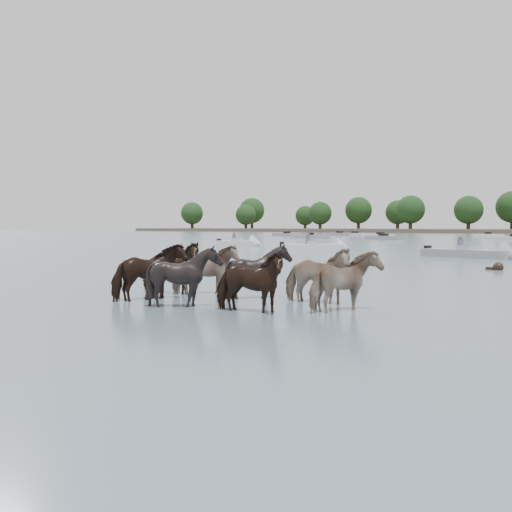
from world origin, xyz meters
The scene contains 8 objects.
ground centered at (0.00, 0.00, 0.00)m, with size 400.00×400.00×0.00m, color #4C606E.
shoreline centered at (-70.00, 150.00, 0.50)m, with size 160.00×30.00×1.00m, color #4C4233.
pony_herd centered at (0.66, 0.33, 0.64)m, with size 7.21×3.71×1.59m.
swimming_pony centered at (3.56, 15.17, 0.10)m, with size 0.72×0.44×0.44m.
motorboat_a centered at (-12.32, 28.27, 0.23)m, with size 5.22×4.10×1.92m.
motorboat_b centered at (0.45, 24.24, 0.22)m, with size 6.07×2.97×1.92m.
motorboat_f centered at (-23.12, 32.61, 0.23)m, with size 4.69×2.45×1.92m.
treeline centered at (-72.10, 150.86, 6.34)m, with size 143.36×23.91×11.91m.
Camera 1 is at (9.60, -10.86, 1.89)m, focal length 40.57 mm.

